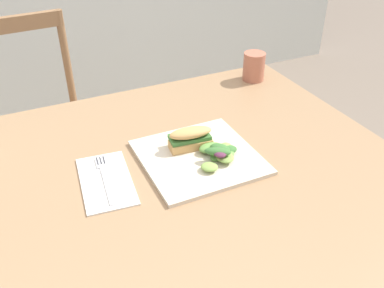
{
  "coord_description": "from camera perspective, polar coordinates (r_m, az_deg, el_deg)",
  "views": [
    {
      "loc": [
        -0.26,
        -0.8,
        1.35
      ],
      "look_at": [
        0.12,
        -0.0,
        0.76
      ],
      "focal_mm": 39.56,
      "sensor_mm": 36.0,
      "label": 1
    }
  ],
  "objects": [
    {
      "name": "cup_extra_side",
      "position": [
        1.45,
        8.34,
        10.3
      ],
      "size": [
        0.07,
        0.07,
        0.09
      ],
      "primitive_type": "cylinder",
      "color": "#B2664C",
      "rests_on": "dining_table"
    },
    {
      "name": "dining_table",
      "position": [
        1.07,
        -3.4,
        -9.66
      ],
      "size": [
        1.17,
        0.94,
        0.74
      ],
      "color": "#997551",
      "rests_on": "ground"
    },
    {
      "name": "fork_on_napkin",
      "position": [
        1.0,
        -11.7,
        -4.13
      ],
      "size": [
        0.04,
        0.19,
        0.0
      ],
      "color": "silver",
      "rests_on": "napkin_folded"
    },
    {
      "name": "sandwich_half_front",
      "position": [
        1.05,
        -0.23,
        0.85
      ],
      "size": [
        0.11,
        0.06,
        0.06
      ],
      "color": "tan",
      "rests_on": "plate_lunch"
    },
    {
      "name": "napkin_folded",
      "position": [
        0.99,
        -11.52,
        -4.88
      ],
      "size": [
        0.14,
        0.22,
        0.0
      ],
      "primitive_type": "cube",
      "rotation": [
        0.0,
        0.0,
        -0.11
      ],
      "color": "silver",
      "rests_on": "dining_table"
    },
    {
      "name": "plate_lunch",
      "position": [
        1.04,
        0.94,
        -1.78
      ],
      "size": [
        0.28,
        0.28,
        0.01
      ],
      "primitive_type": "cube",
      "color": "beige",
      "rests_on": "dining_table"
    },
    {
      "name": "chair_wooden_far",
      "position": [
        1.84,
        -19.46,
        2.12
      ],
      "size": [
        0.43,
        0.43,
        0.87
      ],
      "color": "#8E6642",
      "rests_on": "ground"
    },
    {
      "name": "salad_mixed_greens",
      "position": [
        1.03,
        3.7,
        -1.11
      ],
      "size": [
        0.13,
        0.11,
        0.04
      ],
      "color": "#518438",
      "rests_on": "plate_lunch"
    }
  ]
}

